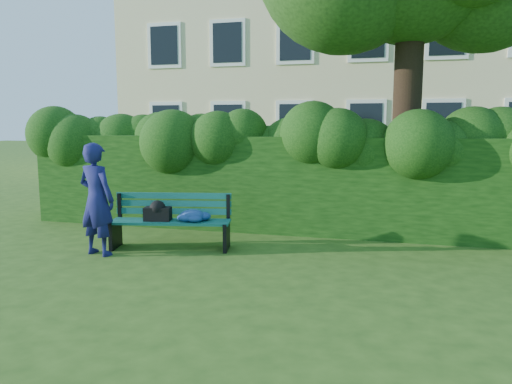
# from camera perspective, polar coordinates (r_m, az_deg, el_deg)

# --- Properties ---
(ground) EXTENTS (80.00, 80.00, 0.00)m
(ground) POSITION_cam_1_polar(r_m,az_deg,el_deg) (7.63, -1.20, -7.69)
(ground) COLOR #2F4F18
(ground) RESTS_ON ground
(apartment_building) EXTENTS (16.00, 8.08, 12.00)m
(apartment_building) POSITION_cam_1_polar(r_m,az_deg,el_deg) (21.50, 9.99, 18.44)
(apartment_building) COLOR beige
(apartment_building) RESTS_ON ground
(hedge) EXTENTS (10.00, 1.00, 1.80)m
(hedge) POSITION_cam_1_polar(r_m,az_deg,el_deg) (9.55, 2.54, 0.99)
(hedge) COLOR black
(hedge) RESTS_ON ground
(park_bench) EXTENTS (2.01, 0.93, 0.89)m
(park_bench) POSITION_cam_1_polar(r_m,az_deg,el_deg) (8.28, -9.31, -3.00)
(park_bench) COLOR #115456
(park_bench) RESTS_ON ground
(man_reading) EXTENTS (0.71, 0.54, 1.75)m
(man_reading) POSITION_cam_1_polar(r_m,az_deg,el_deg) (8.10, -17.75, -0.81)
(man_reading) COLOR navy
(man_reading) RESTS_ON ground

